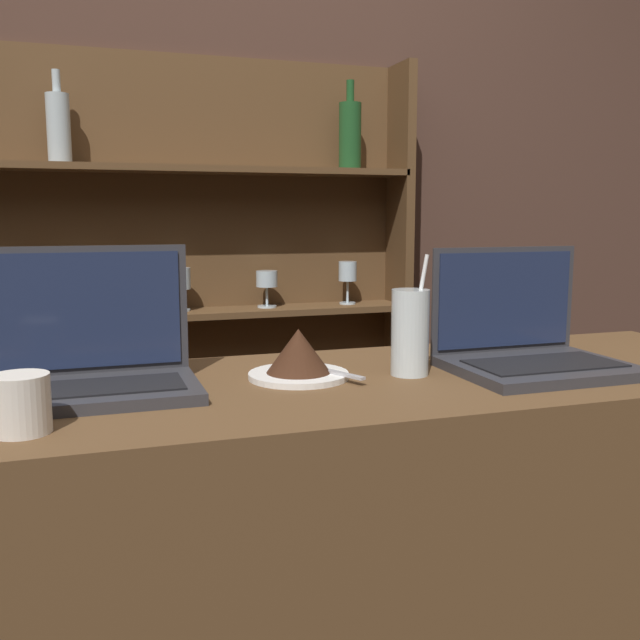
{
  "coord_description": "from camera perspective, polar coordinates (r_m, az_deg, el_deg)",
  "views": [
    {
      "loc": [
        -0.27,
        -0.85,
        1.27
      ],
      "look_at": [
        0.11,
        0.29,
        1.09
      ],
      "focal_mm": 40.0,
      "sensor_mm": 36.0,
      "label": 1
    }
  ],
  "objects": [
    {
      "name": "water_glass",
      "position": [
        1.24,
        7.22,
        -0.97
      ],
      "size": [
        0.07,
        0.07,
        0.21
      ],
      "color": "silver",
      "rests_on": "bar_counter"
    },
    {
      "name": "laptop_near",
      "position": [
        1.17,
        -18.27,
        -3.07
      ],
      "size": [
        0.34,
        0.21,
        0.23
      ],
      "color": "#333338",
      "rests_on": "bar_counter"
    },
    {
      "name": "laptop_far",
      "position": [
        1.34,
        16.29,
        -1.87
      ],
      "size": [
        0.3,
        0.24,
        0.22
      ],
      "color": "#333338",
      "rests_on": "bar_counter"
    },
    {
      "name": "cake_plate",
      "position": [
        1.21,
        -1.72,
        -2.97
      ],
      "size": [
        0.17,
        0.18,
        0.09
      ],
      "color": "white",
      "rests_on": "bar_counter"
    },
    {
      "name": "coffee_cup",
      "position": [
        0.99,
        -22.81,
        -6.21
      ],
      "size": [
        0.07,
        0.07,
        0.08
      ],
      "color": "silver",
      "rests_on": "bar_counter"
    },
    {
      "name": "back_wall",
      "position": [
        2.33,
        -12.11,
        10.24
      ],
      "size": [
        7.0,
        0.06,
        2.7
      ],
      "color": "#4C3328",
      "rests_on": "ground_plane"
    },
    {
      "name": "back_shelf",
      "position": [
        2.29,
        -11.11,
        -0.67
      ],
      "size": [
        1.5,
        0.18,
        1.75
      ],
      "color": "brown",
      "rests_on": "ground_plane"
    }
  ]
}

